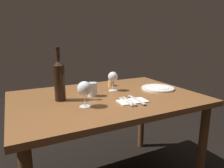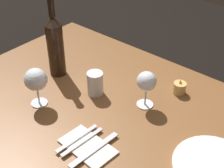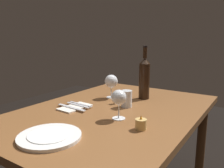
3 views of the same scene
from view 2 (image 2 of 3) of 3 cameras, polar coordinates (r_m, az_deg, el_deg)
The scene contains 11 objects.
dining_table at distance 1.36m, azimuth -1.03°, elevation -6.87°, with size 1.30×0.90×0.74m.
wine_glass_left at distance 1.29m, azimuth -12.81°, elevation 0.66°, with size 0.09×0.09×0.16m.
wine_glass_right at distance 1.26m, azimuth 5.87°, elevation 0.30°, with size 0.08×0.08×0.15m.
wine_bottle at distance 1.44m, azimuth -9.59°, elevation 6.56°, with size 0.07×0.07×0.35m.
water_tumbler at distance 1.35m, azimuth -2.88°, elevation -0.07°, with size 0.07×0.07×0.10m.
votive_candle at distance 1.39m, azimuth 11.38°, elevation -0.72°, with size 0.05×0.05×0.07m.
dinner_plate at distance 1.13m, azimuth 16.84°, elevation -13.17°, with size 0.26×0.26×0.02m.
folded_napkin at distance 1.15m, azimuth -4.15°, elevation -10.54°, with size 0.20×0.12×0.01m.
fork_inner at distance 1.16m, azimuth -5.07°, elevation -9.73°, with size 0.03×0.18×0.00m.
fork_outer at distance 1.17m, azimuth -5.96°, elevation -9.15°, with size 0.03×0.18×0.00m.
table_knife at distance 1.13m, azimuth -3.04°, elevation -11.04°, with size 0.03×0.21×0.00m.
Camera 2 is at (0.67, -0.75, 1.57)m, focal length 53.91 mm.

